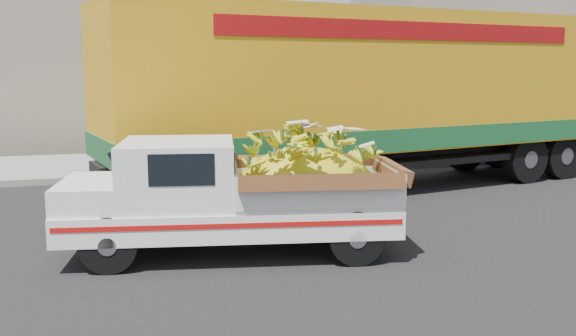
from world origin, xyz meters
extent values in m
plane|color=black|center=(0.00, 0.00, 0.00)|extent=(100.00, 100.00, 0.00)
cube|color=gray|center=(0.00, 7.17, 0.07)|extent=(60.00, 0.25, 0.15)
cube|color=gray|center=(0.00, 9.27, 0.07)|extent=(60.00, 4.00, 0.14)
cube|color=gray|center=(14.00, 16.17, 3.00)|extent=(14.00, 6.00, 6.00)
cylinder|color=black|center=(-3.58, 0.24, 0.38)|extent=(0.78, 0.34, 0.75)
cylinder|color=black|center=(-3.34, 1.67, 0.38)|extent=(0.78, 0.34, 0.75)
cylinder|color=black|center=(-0.35, -0.30, 0.38)|extent=(0.78, 0.34, 0.75)
cylinder|color=black|center=(-0.11, 1.13, 0.38)|extent=(0.78, 0.34, 0.75)
cube|color=silver|center=(-1.89, 0.69, 0.55)|extent=(4.88, 2.43, 0.39)
cube|color=#A50F0C|center=(-2.03, -0.14, 0.62)|extent=(4.51, 0.76, 0.07)
cube|color=silver|center=(-4.15, 1.07, 0.45)|extent=(0.37, 1.65, 0.14)
cube|color=silver|center=(-3.78, 1.01, 0.92)|extent=(1.09, 1.70, 0.36)
cube|color=silver|center=(-2.60, 0.81, 1.19)|extent=(1.78, 1.85, 0.89)
cube|color=black|center=(-2.64, -0.01, 1.36)|extent=(0.84, 0.15, 0.42)
cube|color=silver|center=(-0.72, 0.50, 1.00)|extent=(2.53, 2.04, 0.51)
ellipsoid|color=gold|center=(-0.82, 0.51, 0.89)|extent=(2.26, 1.67, 1.27)
cylinder|color=black|center=(6.88, 4.71, 0.55)|extent=(1.14, 0.54, 1.10)
cylinder|color=black|center=(6.47, 6.66, 0.55)|extent=(1.14, 0.54, 1.10)
cylinder|color=black|center=(5.71, 4.46, 0.55)|extent=(1.14, 0.54, 1.10)
cylinder|color=black|center=(5.29, 6.42, 0.55)|extent=(1.14, 0.54, 1.10)
cylinder|color=black|center=(-2.12, 2.81, 0.55)|extent=(1.14, 0.54, 1.10)
cylinder|color=black|center=(-2.53, 4.77, 0.55)|extent=(1.14, 0.54, 1.10)
cube|color=black|center=(2.08, 4.72, 0.78)|extent=(11.95, 3.45, 0.36)
cube|color=#BF8A12|center=(2.08, 4.72, 2.38)|extent=(12.02, 4.87, 2.84)
cube|color=#185429|center=(2.08, 4.72, 1.21)|extent=(12.09, 4.90, 0.45)
cube|color=maroon|center=(2.34, 3.48, 3.35)|extent=(8.22, 1.75, 0.35)
camera|label=1|loc=(-3.49, -8.15, 2.68)|focal=40.00mm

